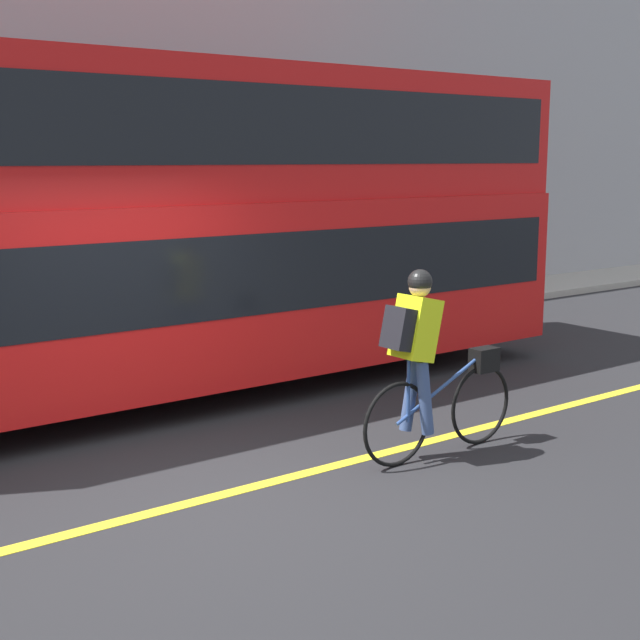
# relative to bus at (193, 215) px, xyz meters

# --- Properties ---
(ground_plane) EXTENTS (80.00, 80.00, 0.00)m
(ground_plane) POSITION_rel_bus_xyz_m (-1.55, -2.94, -2.01)
(ground_plane) COLOR #232326
(road_center_line) EXTENTS (50.00, 0.14, 0.01)m
(road_center_line) POSITION_rel_bus_xyz_m (-1.55, -3.05, -2.00)
(road_center_line) COLOR yellow
(road_center_line) RESTS_ON ground_plane
(bus) EXTENTS (9.10, 2.60, 3.61)m
(bus) POSITION_rel_bus_xyz_m (0.00, 0.00, 0.00)
(bus) COLOR black
(bus) RESTS_ON ground_plane
(cyclist_on_bike) EXTENTS (1.79, 0.32, 1.70)m
(cyclist_on_bike) POSITION_rel_bus_xyz_m (0.43, -3.37, -1.10)
(cyclist_on_bike) COLOR black
(cyclist_on_bike) RESTS_ON ground_plane
(street_sign_post) EXTENTS (0.36, 0.09, 2.79)m
(street_sign_post) POSITION_rel_bus_xyz_m (7.47, 2.62, -0.34)
(street_sign_post) COLOR #59595B
(street_sign_post) RESTS_ON sidewalk_curb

